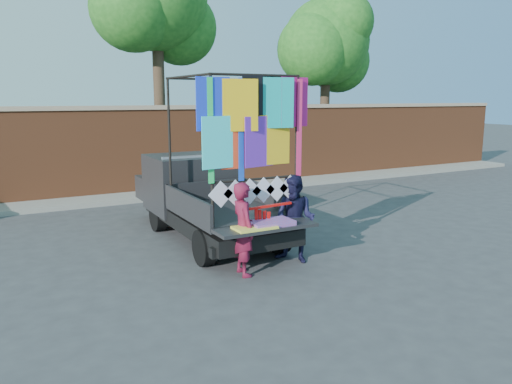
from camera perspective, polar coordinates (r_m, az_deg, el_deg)
name	(u,v)px	position (r m, az deg, el deg)	size (l,w,h in m)	color
ground	(252,259)	(9.00, -0.45, -7.62)	(90.00, 90.00, 0.00)	#38383A
brick_wall	(141,149)	(15.16, -13.00, 4.76)	(30.00, 0.45, 2.61)	brown
curb	(150,196)	(14.68, -12.06, -0.39)	(30.00, 1.20, 0.12)	gray
tree_mid	(158,3)	(16.70, -11.18, 20.42)	(4.20, 3.30, 7.73)	#38281C
tree_right	(328,45)	(19.54, 8.23, 16.27)	(4.20, 3.30, 6.62)	#38281C
pickup_truck	(200,195)	(10.56, -6.45, -0.37)	(2.03, 5.10, 3.21)	black
woman	(243,229)	(8.01, -1.47, -4.26)	(0.56, 0.36, 1.52)	maroon
man	(295,219)	(8.67, 4.48, -3.09)	(0.74, 0.58, 1.53)	#141433
streamer_bundle	(266,217)	(8.24, 1.10, -2.87)	(0.86, 0.13, 0.60)	red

